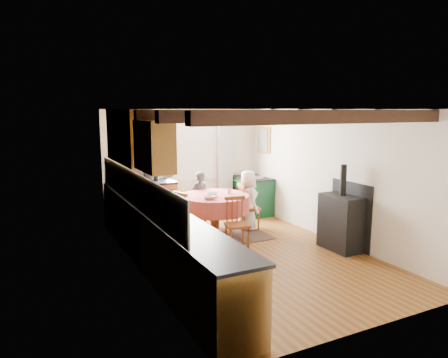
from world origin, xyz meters
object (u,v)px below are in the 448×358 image
child_far (200,199)px  chair_near (237,223)px  chair_left (174,218)px  aga_range (252,195)px  cast_iron_stove (342,207)px  child_right (248,200)px  dining_table (215,215)px  chair_right (249,206)px  cup (229,191)px

child_far → chair_near: bearing=81.1°
chair_left → aga_range: bearing=98.0°
aga_range → cast_iron_stove: 2.84m
chair_left → child_right: child_right is taller
aga_range → child_right: 1.26m
chair_near → cast_iron_stove: bearing=-16.3°
dining_table → chair_right: (0.80, 0.10, 0.07)m
chair_left → aga_range: (2.35, 1.21, -0.02)m
aga_range → chair_left: bearing=-152.9°
dining_table → cast_iron_stove: bearing=-46.5°
chair_near → chair_left: chair_left is taller
chair_left → child_far: 1.17m
chair_near → chair_right: chair_right is taller
child_far → child_right: bearing=131.9°
chair_right → cast_iron_stove: cast_iron_stove is taller
dining_table → aga_range: size_ratio=1.38×
cast_iron_stove → child_right: bearing=114.7°
dining_table → child_right: bearing=7.2°
child_far → child_right: size_ratio=0.96×
chair_left → cast_iron_stove: size_ratio=0.62×
child_right → cup: size_ratio=12.62×
dining_table → chair_right: bearing=6.8°
dining_table → child_far: child_far is taller
aga_range → cup: cup is taller
cast_iron_stove → child_far: size_ratio=1.29×
child_far → dining_table: bearing=80.5°
dining_table → chair_left: (-0.86, -0.08, 0.06)m
aga_range → child_far: 1.56m
child_far → cup: bearing=105.4°
chair_near → child_far: size_ratio=0.78×
chair_left → child_far: bearing=114.0°
dining_table → chair_left: bearing=-174.5°
child_right → cup: child_right is taller
aga_range → cup: bearing=-136.9°
child_far → cup: (0.33, -0.69, 0.26)m
dining_table → cup: 0.55m
dining_table → chair_near: (0.03, -0.86, 0.05)m
chair_near → chair_right: bearing=62.4°
aga_range → cup: 1.66m
chair_right → cup: 0.61m
dining_table → chair_left: size_ratio=1.43×
cast_iron_stove → child_far: bearing=123.8°
chair_near → dining_table: bearing=103.4°
cast_iron_stove → child_far: 2.90m
dining_table → child_far: (-0.01, 0.71, 0.18)m
chair_right → cast_iron_stove: 1.98m
child_far → cup: 0.81m
chair_left → aga_range: size_ratio=0.97×
child_right → cast_iron_stove: bearing=-153.4°
chair_left → cast_iron_stove: 2.96m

